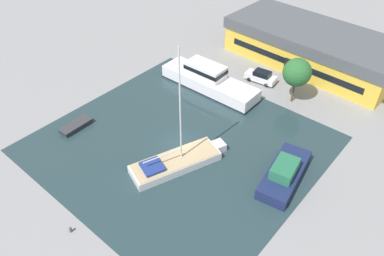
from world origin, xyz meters
The scene contains 10 objects.
ground_plane centered at (0.00, 0.00, 0.00)m, with size 440.00×440.00×0.00m, color gray.
water_canal centered at (0.00, 0.00, 0.00)m, with size 28.41×27.22×0.01m, color #23383D.
warehouse_building centered at (2.43, 26.01, 2.61)m, with size 25.09×11.98×5.16m.
quay_tree_near_building centered at (5.33, 15.44, 4.22)m, with size 3.51×3.51×5.99m.
parked_car centered at (-0.20, 16.77, 0.82)m, with size 4.41×2.24×1.63m.
sailboat_moored centered at (2.01, -2.74, 0.60)m, with size 6.15×10.69×13.55m.
motor_cruiser centered at (-4.60, 10.76, 1.27)m, with size 13.93×3.93×3.48m.
small_dinghy centered at (-11.13, -5.85, 0.31)m, with size 1.69×3.88×0.60m.
cabin_boat centered at (11.45, 2.77, 0.89)m, with size 4.28×8.29×2.44m.
mooring_bollard centered at (0.46, -14.80, 0.30)m, with size 0.26×0.26×0.57m.
Camera 1 is at (21.23, -22.70, 27.88)m, focal length 35.00 mm.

